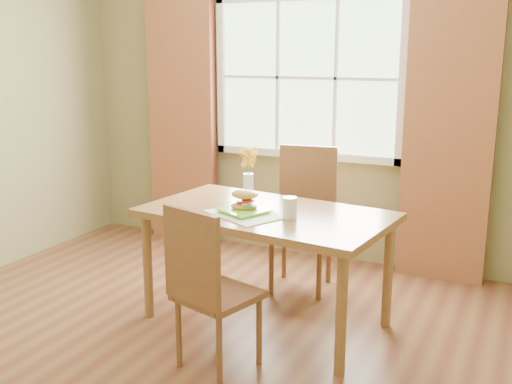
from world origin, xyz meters
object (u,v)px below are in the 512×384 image
at_px(chair_near, 208,283).
at_px(water_glass, 290,208).
at_px(chair_far, 304,211).
at_px(flower_vase, 248,166).
at_px(dining_table, 266,223).
at_px(croissant_sandwich, 245,200).

xyz_separation_m(chair_near, water_glass, (0.22, 0.60, 0.29)).
height_order(chair_near, chair_far, chair_far).
height_order(chair_far, flower_vase, flower_vase).
relative_size(dining_table, flower_vase, 4.54).
xyz_separation_m(chair_far, croissant_sandwich, (-0.09, -0.81, 0.25)).
bearing_deg(chair_near, chair_far, 105.30).
relative_size(water_glass, flower_vase, 0.37).
distance_m(dining_table, croissant_sandwich, 0.21).
distance_m(croissant_sandwich, flower_vase, 0.39).
bearing_deg(chair_near, flower_vase, 118.70).
height_order(chair_near, water_glass, chair_near).
xyz_separation_m(croissant_sandwich, flower_vase, (-0.14, 0.33, 0.14)).
height_order(croissant_sandwich, water_glass, croissant_sandwich).
height_order(water_glass, flower_vase, flower_vase).
relative_size(chair_near, croissant_sandwich, 4.76).
distance_m(dining_table, flower_vase, 0.45).
bearing_deg(dining_table, croissant_sandwich, -128.55).
xyz_separation_m(water_glass, flower_vase, (-0.44, 0.33, 0.16)).
bearing_deg(croissant_sandwich, chair_far, 68.55).
relative_size(chair_near, flower_vase, 2.63).
distance_m(dining_table, chair_far, 0.72).
bearing_deg(flower_vase, croissant_sandwich, -67.51).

